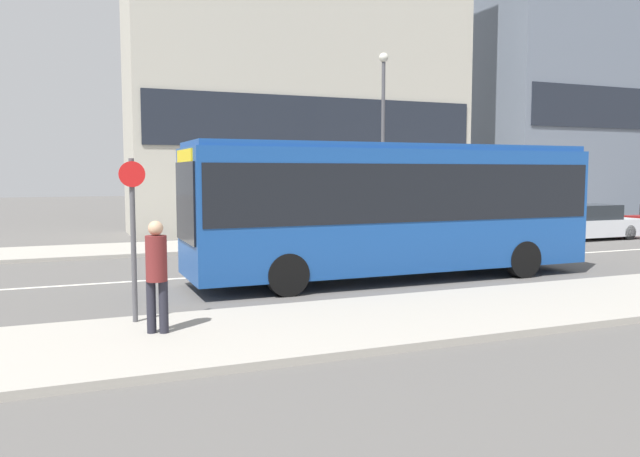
# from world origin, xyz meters

# --- Properties ---
(ground_plane) EXTENTS (120.00, 120.00, 0.00)m
(ground_plane) POSITION_xyz_m (0.00, 0.00, 0.00)
(ground_plane) COLOR #595654
(sidewalk_near) EXTENTS (44.00, 3.50, 0.13)m
(sidewalk_near) POSITION_xyz_m (0.00, -6.25, 0.07)
(sidewalk_near) COLOR #A39E93
(sidewalk_near) RESTS_ON ground_plane
(sidewalk_far) EXTENTS (44.00, 3.50, 0.13)m
(sidewalk_far) POSITION_xyz_m (0.00, 6.25, 0.07)
(sidewalk_far) COLOR #A39E93
(sidewalk_far) RESTS_ON ground_plane
(lane_centerline) EXTENTS (41.80, 0.16, 0.01)m
(lane_centerline) POSITION_xyz_m (0.00, 0.00, 0.00)
(lane_centerline) COLOR silver
(lane_centerline) RESTS_ON ground_plane
(apartment_block_left_tower) EXTENTS (15.86, 4.51, 17.90)m
(apartment_block_left_tower) POSITION_xyz_m (5.21, 11.71, 8.94)
(apartment_block_left_tower) COLOR #B7B2A3
(apartment_block_left_tower) RESTS_ON ground_plane
(apartment_block_right_tower) EXTENTS (18.76, 4.71, 22.58)m
(apartment_block_right_tower) POSITION_xyz_m (25.78, 11.81, 11.28)
(apartment_block_right_tower) COLOR slate
(apartment_block_right_tower) RESTS_ON ground_plane
(city_bus) EXTENTS (10.50, 2.52, 3.42)m
(city_bus) POSITION_xyz_m (2.46, -2.09, 1.97)
(city_bus) COLOR #194793
(city_bus) RESTS_ON ground_plane
(parked_car_0) EXTENTS (4.45, 1.72, 1.42)m
(parked_car_0) POSITION_xyz_m (14.49, 3.28, 0.66)
(parked_car_0) COLOR silver
(parked_car_0) RESTS_ON ground_plane
(pedestrian_near_stop) EXTENTS (0.34, 0.34, 1.83)m
(pedestrian_near_stop) POSITION_xyz_m (-3.92, -5.89, 1.18)
(pedestrian_near_stop) COLOR #23232D
(pedestrian_near_stop) RESTS_ON sidewalk_near
(bus_stop_sign) EXTENTS (0.44, 0.12, 2.84)m
(bus_stop_sign) POSITION_xyz_m (-4.18, -4.98, 1.78)
(bus_stop_sign) COLOR #4C4C51
(bus_stop_sign) RESTS_ON sidewalk_near
(street_lamp) EXTENTS (0.36, 0.36, 7.14)m
(street_lamp) POSITION_xyz_m (6.16, 5.43, 4.47)
(street_lamp) COLOR #4C4C51
(street_lamp) RESTS_ON sidewalk_far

